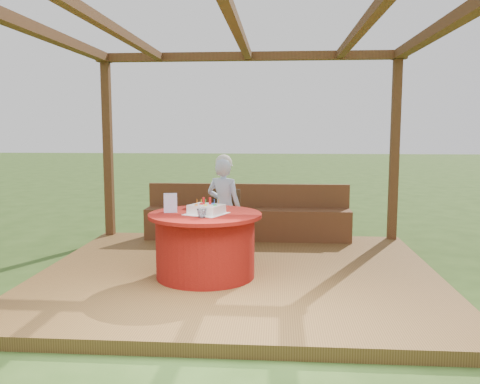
# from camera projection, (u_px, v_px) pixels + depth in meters

# --- Properties ---
(ground) EXTENTS (60.00, 60.00, 0.00)m
(ground) POSITION_uv_depth(u_px,v_px,m) (238.00, 281.00, 5.84)
(ground) COLOR #2B4918
(ground) RESTS_ON ground
(deck) EXTENTS (4.50, 4.00, 0.12)m
(deck) POSITION_uv_depth(u_px,v_px,m) (238.00, 276.00, 5.83)
(deck) COLOR brown
(deck) RESTS_ON ground
(pergola) EXTENTS (4.50, 4.00, 2.72)m
(pergola) POSITION_uv_depth(u_px,v_px,m) (238.00, 67.00, 5.54)
(pergola) COLOR brown
(pergola) RESTS_ON deck
(bench) EXTENTS (3.00, 0.42, 0.80)m
(bench) POSITION_uv_depth(u_px,v_px,m) (247.00, 221.00, 7.49)
(bench) COLOR brown
(bench) RESTS_ON deck
(table) EXTENTS (1.23, 1.23, 0.71)m
(table) POSITION_uv_depth(u_px,v_px,m) (205.00, 245.00, 5.56)
(table) COLOR maroon
(table) RESTS_ON deck
(chair) EXTENTS (0.43, 0.43, 0.84)m
(chair) POSITION_uv_depth(u_px,v_px,m) (224.00, 220.00, 6.54)
(chair) COLOR #352210
(chair) RESTS_ON deck
(elderly_woman) EXTENTS (0.53, 0.44, 1.30)m
(elderly_woman) POSITION_uv_depth(u_px,v_px,m) (224.00, 205.00, 6.41)
(elderly_woman) COLOR #ABD0FF
(elderly_woman) RESTS_ON deck
(birthday_cake) EXTENTS (0.51, 0.51, 0.18)m
(birthday_cake) POSITION_uv_depth(u_px,v_px,m) (206.00, 209.00, 5.46)
(birthday_cake) COLOR white
(birthday_cake) RESTS_ON table
(gift_bag) EXTENTS (0.16, 0.12, 0.21)m
(gift_bag) POSITION_uv_depth(u_px,v_px,m) (170.00, 203.00, 5.58)
(gift_bag) COLOR #EE9AD9
(gift_bag) RESTS_ON table
(drinking_glass) EXTENTS (0.11, 0.11, 0.10)m
(drinking_glass) POSITION_uv_depth(u_px,v_px,m) (202.00, 213.00, 5.23)
(drinking_glass) COLOR white
(drinking_glass) RESTS_ON table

